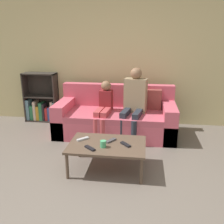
{
  "coord_description": "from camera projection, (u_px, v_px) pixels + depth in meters",
  "views": [
    {
      "loc": [
        0.53,
        -2.22,
        1.72
      ],
      "look_at": [
        0.06,
        1.34,
        0.61
      ],
      "focal_mm": 40.0,
      "sensor_mm": 36.0,
      "label": 1
    }
  ],
  "objects": [
    {
      "name": "tv_remote_0",
      "position": [
        111.0,
        141.0,
        3.31
      ],
      "size": [
        0.14,
        0.17,
        0.02
      ],
      "rotation": [
        0.0,
        0.0,
        -0.6
      ],
      "color": "#47474C",
      "rests_on": "coffee_table"
    },
    {
      "name": "tv_remote_2",
      "position": [
        83.0,
        139.0,
        3.36
      ],
      "size": [
        0.15,
        0.15,
        0.02
      ],
      "rotation": [
        0.0,
        0.0,
        -0.79
      ],
      "color": "#B7B7BC",
      "rests_on": "coffee_table"
    },
    {
      "name": "ground_plane",
      "position": [
        90.0,
        202.0,
        2.67
      ],
      "size": [
        22.0,
        22.0,
        0.0
      ],
      "primitive_type": "plane",
      "color": "#70665B"
    },
    {
      "name": "tv_remote_1",
      "position": [
        126.0,
        144.0,
        3.19
      ],
      "size": [
        0.15,
        0.16,
        0.02
      ],
      "rotation": [
        0.0,
        0.0,
        0.73
      ],
      "color": "black",
      "rests_on": "coffee_table"
    },
    {
      "name": "wall_back",
      "position": [
        118.0,
        57.0,
        4.83
      ],
      "size": [
        12.0,
        0.06,
        2.6
      ],
      "color": "beige",
      "rests_on": "ground_plane"
    },
    {
      "name": "bookshelf",
      "position": [
        42.0,
        104.0,
        5.16
      ],
      "size": [
        0.66,
        0.28,
        1.0
      ],
      "color": "#332D28",
      "rests_on": "ground_plane"
    },
    {
      "name": "couch",
      "position": [
        116.0,
        118.0,
        4.48
      ],
      "size": [
        2.07,
        0.94,
        0.84
      ],
      "color": "#DB5B70",
      "rests_on": "ground_plane"
    },
    {
      "name": "person_adult",
      "position": [
        134.0,
        99.0,
        4.24
      ],
      "size": [
        0.45,
        0.69,
        1.2
      ],
      "rotation": [
        0.0,
        0.0,
        -0.19
      ],
      "color": "#282D38",
      "rests_on": "ground_plane"
    },
    {
      "name": "coffee_table",
      "position": [
        107.0,
        146.0,
        3.24
      ],
      "size": [
        0.99,
        0.67,
        0.37
      ],
      "color": "brown",
      "rests_on": "ground_plane"
    },
    {
      "name": "person_child",
      "position": [
        104.0,
        106.0,
        4.29
      ],
      "size": [
        0.26,
        0.65,
        0.96
      ],
      "rotation": [
        0.0,
        0.0,
        -0.08
      ],
      "color": "#C6474C",
      "rests_on": "ground_plane"
    },
    {
      "name": "tv_remote_3",
      "position": [
        90.0,
        148.0,
        3.08
      ],
      "size": [
        0.16,
        0.15,
        0.02
      ],
      "rotation": [
        0.0,
        0.0,
        0.86
      ],
      "color": "black",
      "rests_on": "coffee_table"
    },
    {
      "name": "cup_near",
      "position": [
        103.0,
        144.0,
        3.12
      ],
      "size": [
        0.08,
        0.08,
        0.09
      ],
      "color": "#4CB77A",
      "rests_on": "coffee_table"
    }
  ]
}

